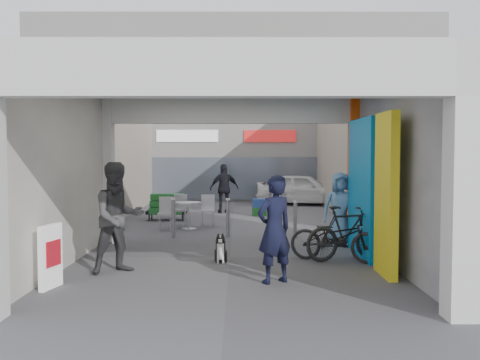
{
  "coord_description": "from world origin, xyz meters",
  "views": [
    {
      "loc": [
        0.18,
        -10.68,
        2.12
      ],
      "look_at": [
        0.21,
        1.0,
        1.51
      ],
      "focal_mm": 40.0,
      "sensor_mm": 36.0,
      "label": 1
    }
  ],
  "objects_px": {
    "produce_stand": "(167,210)",
    "man_crates": "(224,188)",
    "man_elderly": "(340,209)",
    "man_back_turned": "(118,217)",
    "man_with_dog": "(274,229)",
    "bicycle_rear": "(347,233)",
    "border_collie": "(221,250)",
    "white_van": "(303,189)",
    "bicycle_front": "(336,237)",
    "cafe_set": "(185,216)"
  },
  "relations": [
    {
      "from": "produce_stand",
      "to": "man_crates",
      "type": "relative_size",
      "value": 0.72
    },
    {
      "from": "man_elderly",
      "to": "man_back_turned",
      "type": "bearing_deg",
      "value": -151.86
    },
    {
      "from": "man_with_dog",
      "to": "man_crates",
      "type": "height_order",
      "value": "man_with_dog"
    },
    {
      "from": "man_elderly",
      "to": "bicycle_rear",
      "type": "xyz_separation_m",
      "value": [
        -0.2,
        -1.76,
        -0.29
      ]
    },
    {
      "from": "border_collie",
      "to": "produce_stand",
      "type": "bearing_deg",
      "value": 98.41
    },
    {
      "from": "produce_stand",
      "to": "man_with_dog",
      "type": "relative_size",
      "value": 0.7
    },
    {
      "from": "man_back_turned",
      "to": "white_van",
      "type": "height_order",
      "value": "man_back_turned"
    },
    {
      "from": "border_collie",
      "to": "man_elderly",
      "type": "relative_size",
      "value": 0.35
    },
    {
      "from": "bicycle_front",
      "to": "white_van",
      "type": "relative_size",
      "value": 0.48
    },
    {
      "from": "produce_stand",
      "to": "bicycle_front",
      "type": "height_order",
      "value": "bicycle_front"
    },
    {
      "from": "produce_stand",
      "to": "man_elderly",
      "type": "bearing_deg",
      "value": -65.39
    },
    {
      "from": "produce_stand",
      "to": "bicycle_rear",
      "type": "bearing_deg",
      "value": -75.99
    },
    {
      "from": "man_with_dog",
      "to": "white_van",
      "type": "relative_size",
      "value": 0.47
    },
    {
      "from": "produce_stand",
      "to": "man_crates",
      "type": "bearing_deg",
      "value": 26.92
    },
    {
      "from": "border_collie",
      "to": "man_crates",
      "type": "distance_m",
      "value": 8.36
    },
    {
      "from": "border_collie",
      "to": "man_back_turned",
      "type": "relative_size",
      "value": 0.3
    },
    {
      "from": "man_with_dog",
      "to": "bicycle_rear",
      "type": "bearing_deg",
      "value": -161.55
    },
    {
      "from": "produce_stand",
      "to": "man_elderly",
      "type": "xyz_separation_m",
      "value": [
        4.56,
        -4.45,
        0.51
      ]
    },
    {
      "from": "man_with_dog",
      "to": "white_van",
      "type": "height_order",
      "value": "man_with_dog"
    },
    {
      "from": "cafe_set",
      "to": "white_van",
      "type": "xyz_separation_m",
      "value": [
        4.11,
        6.55,
        0.32
      ]
    },
    {
      "from": "cafe_set",
      "to": "border_collie",
      "type": "xyz_separation_m",
      "value": [
        1.16,
        -4.7,
        -0.09
      ]
    },
    {
      "from": "produce_stand",
      "to": "bicycle_front",
      "type": "xyz_separation_m",
      "value": [
        4.13,
        -6.32,
        0.15
      ]
    },
    {
      "from": "man_with_dog",
      "to": "white_van",
      "type": "xyz_separation_m",
      "value": [
        2.02,
        12.86,
        -0.24
      ]
    },
    {
      "from": "man_crates",
      "to": "white_van",
      "type": "relative_size",
      "value": 0.46
    },
    {
      "from": "man_with_dog",
      "to": "man_back_turned",
      "type": "bearing_deg",
      "value": -46.92
    },
    {
      "from": "produce_stand",
      "to": "man_with_dog",
      "type": "distance_m",
      "value": 8.51
    },
    {
      "from": "cafe_set",
      "to": "white_van",
      "type": "relative_size",
      "value": 0.4
    },
    {
      "from": "man_back_turned",
      "to": "man_crates",
      "type": "xyz_separation_m",
      "value": [
        1.62,
        9.18,
        -0.12
      ]
    },
    {
      "from": "white_van",
      "to": "border_collie",
      "type": "bearing_deg",
      "value": 179.1
    },
    {
      "from": "bicycle_front",
      "to": "bicycle_rear",
      "type": "relative_size",
      "value": 1.0
    },
    {
      "from": "cafe_set",
      "to": "man_back_turned",
      "type": "bearing_deg",
      "value": -96.38
    },
    {
      "from": "produce_stand",
      "to": "man_back_turned",
      "type": "height_order",
      "value": "man_back_turned"
    },
    {
      "from": "man_crates",
      "to": "bicycle_rear",
      "type": "xyz_separation_m",
      "value": [
        2.62,
        -8.14,
        -0.32
      ]
    },
    {
      "from": "white_van",
      "to": "cafe_set",
      "type": "bearing_deg",
      "value": 161.7
    },
    {
      "from": "white_van",
      "to": "bicycle_front",
      "type": "bearing_deg",
      "value": -169.88
    },
    {
      "from": "border_collie",
      "to": "man_elderly",
      "type": "xyz_separation_m",
      "value": [
        2.66,
        1.95,
        0.6
      ]
    },
    {
      "from": "bicycle_front",
      "to": "white_van",
      "type": "xyz_separation_m",
      "value": [
        0.72,
        11.17,
        0.16
      ]
    },
    {
      "from": "man_back_turned",
      "to": "man_crates",
      "type": "height_order",
      "value": "man_back_turned"
    },
    {
      "from": "cafe_set",
      "to": "bicycle_rear",
      "type": "height_order",
      "value": "bicycle_rear"
    },
    {
      "from": "bicycle_rear",
      "to": "white_van",
      "type": "xyz_separation_m",
      "value": [
        0.48,
        11.06,
        0.09
      ]
    },
    {
      "from": "man_crates",
      "to": "bicycle_front",
      "type": "relative_size",
      "value": 0.96
    },
    {
      "from": "cafe_set",
      "to": "bicycle_front",
      "type": "xyz_separation_m",
      "value": [
        3.39,
        -4.63,
        0.15
      ]
    },
    {
      "from": "bicycle_front",
      "to": "produce_stand",
      "type": "bearing_deg",
      "value": 53.83
    },
    {
      "from": "man_crates",
      "to": "border_collie",
      "type": "bearing_deg",
      "value": 78.9
    },
    {
      "from": "man_with_dog",
      "to": "bicycle_rear",
      "type": "relative_size",
      "value": 0.98
    },
    {
      "from": "man_back_turned",
      "to": "man_crates",
      "type": "relative_size",
      "value": 1.14
    },
    {
      "from": "produce_stand",
      "to": "man_with_dog",
      "type": "height_order",
      "value": "man_with_dog"
    },
    {
      "from": "man_back_turned",
      "to": "border_collie",
      "type": "bearing_deg",
      "value": -6.9
    },
    {
      "from": "man_back_turned",
      "to": "bicycle_front",
      "type": "xyz_separation_m",
      "value": [
        4.01,
        0.91,
        -0.5
      ]
    },
    {
      "from": "produce_stand",
      "to": "bicycle_rear",
      "type": "height_order",
      "value": "bicycle_rear"
    }
  ]
}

